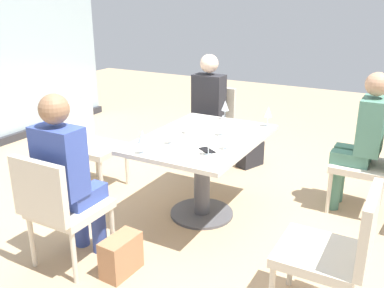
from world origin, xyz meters
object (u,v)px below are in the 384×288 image
chair_front_left (336,247)px  handbag_2 (121,255)px  chair_far_right (210,122)px  cell_phone_on_table (207,150)px  coffee_cup (189,128)px  wine_glass_2 (223,121)px  wine_glass_4 (209,139)px  wine_glass_6 (172,128)px  chair_near_window (89,140)px  person_far_right (206,106)px  handbag_0 (250,154)px  chair_far_left (59,205)px  wine_glass_1 (228,133)px  person_far_left (68,172)px  wine_glass_3 (142,137)px  wine_glass_0 (268,112)px  wine_glass_5 (225,106)px  chair_front_right (373,160)px  person_front_right (362,136)px  dining_table_main (202,157)px

chair_front_left → handbag_2: chair_front_left is taller
chair_far_right → cell_phone_on_table: 1.62m
chair_front_left → coffee_cup: size_ratio=9.67×
wine_glass_2 → cell_phone_on_table: bearing=-172.1°
wine_glass_4 → wine_glass_6: (0.08, 0.37, 0.00)m
chair_near_window → coffee_cup: 1.16m
chair_front_left → chair_near_window: bearing=73.0°
chair_far_right → cell_phone_on_table: bearing=-154.4°
person_far_right → handbag_0: (0.24, -0.45, -0.56)m
chair_far_left → wine_glass_1: (0.98, -0.81, 0.37)m
chair_far_right → person_far_left: bearing=-180.0°
wine_glass_3 → wine_glass_4: 0.49m
wine_glass_0 → handbag_2: wine_glass_0 is taller
wine_glass_3 → chair_near_window: bearing=61.8°
chair_front_left → cell_phone_on_table: 1.21m
wine_glass_3 → coffee_cup: wine_glass_3 is taller
chair_front_left → wine_glass_5: size_ratio=4.70×
chair_far_right → chair_front_right: 1.81m
chair_front_left → person_front_right: person_front_right is taller
dining_table_main → coffee_cup: coffee_cup is taller
person_front_right → wine_glass_3: 1.93m
wine_glass_3 → cell_phone_on_table: (0.29, -0.39, -0.13)m
dining_table_main → wine_glass_0: size_ratio=6.91×
chair_front_left → person_far_left: (-0.27, 1.77, 0.20)m
chair_far_right → person_far_right: 0.23m
dining_table_main → wine_glass_5: (0.58, 0.06, 0.31)m
chair_front_left → person_front_right: (1.56, 0.11, 0.20)m
person_far_right → wine_glass_5: bearing=-137.0°
chair_far_left → wine_glass_5: (1.74, -0.44, 0.37)m
wine_glass_5 → cell_phone_on_table: size_ratio=1.28×
chair_near_window → wine_glass_0: bearing=-71.4°
chair_front_left → wine_glass_2: size_ratio=4.70×
chair_front_right → handbag_2: size_ratio=2.90×
chair_near_window → chair_front_left: bearing=-107.0°
wine_glass_6 → coffee_cup: bearing=3.4°
person_far_right → wine_glass_2: 1.14m
wine_glass_3 → chair_far_right: bearing=9.8°
chair_far_right → chair_far_left: same height
wine_glass_2 → wine_glass_4: bearing=-167.4°
wine_glass_2 → wine_glass_6: size_ratio=1.00×
chair_front_right → wine_glass_3: (-1.35, 1.47, 0.37)m
chair_near_window → cell_phone_on_table: 1.51m
chair_front_right → wine_glass_1: bearing=135.1°
chair_front_right → wine_glass_6: size_ratio=4.70×
person_front_right → wine_glass_5: size_ratio=6.81×
chair_far_left → wine_glass_4: size_ratio=4.70×
wine_glass_4 → wine_glass_6: size_ratio=1.00×
chair_front_right → wine_glass_6: (-1.06, 1.40, 0.37)m
person_far_left → wine_glass_4: bearing=-47.3°
person_far_left → wine_glass_1: 1.20m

